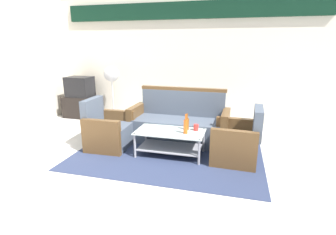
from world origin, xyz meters
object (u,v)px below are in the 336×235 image
(armchair_right, at_px, (237,143))
(television, at_px, (80,87))
(armchair_left, at_px, (108,131))
(bottle_orange, at_px, (186,126))
(pedestal_fan, at_px, (112,77))
(tv_stand, at_px, (82,107))
(cup, at_px, (196,127))
(coffee_table, at_px, (170,139))
(couch, at_px, (179,124))
(bottle_brown, at_px, (187,124))

(armchair_right, relative_size, television, 1.39)
(armchair_left, bearing_deg, bottle_orange, 84.09)
(armchair_left, height_order, pedestal_fan, pedestal_fan)
(armchair_right, height_order, tv_stand, armchair_right)
(armchair_right, relative_size, cup, 8.50)
(coffee_table, relative_size, television, 1.80)
(armchair_left, height_order, armchair_right, same)
(bottle_orange, height_order, cup, bottle_orange)
(cup, height_order, television, television)
(armchair_right, relative_size, coffee_table, 0.77)
(couch, distance_m, armchair_right, 1.23)
(bottle_orange, distance_m, cup, 0.25)
(coffee_table, height_order, bottle_brown, bottle_brown)
(armchair_right, xyz_separation_m, bottle_brown, (-0.81, 0.08, 0.23))
(armchair_left, distance_m, pedestal_fan, 2.00)
(armchair_left, distance_m, armchair_right, 2.18)
(cup, bearing_deg, pedestal_fan, 144.54)
(bottle_orange, bearing_deg, tv_stand, 149.44)
(armchair_left, relative_size, coffee_table, 0.77)
(couch, bearing_deg, tv_stand, -19.20)
(couch, xyz_separation_m, tv_stand, (-2.72, 1.01, -0.06))
(coffee_table, relative_size, cup, 11.00)
(armchair_right, xyz_separation_m, cup, (-0.66, 0.08, 0.17))
(couch, bearing_deg, pedestal_fan, -28.34)
(coffee_table, bearing_deg, cup, 20.33)
(cup, bearing_deg, armchair_right, -6.62)
(bottle_orange, distance_m, tv_stand, 3.48)
(bottle_brown, height_order, pedestal_fan, pedestal_fan)
(armchair_left, height_order, tv_stand, armchair_left)
(armchair_right, relative_size, bottle_brown, 3.13)
(coffee_table, xyz_separation_m, cup, (0.39, 0.15, 0.19))
(bottle_orange, height_order, pedestal_fan, pedestal_fan)
(bottle_orange, height_order, bottle_brown, bottle_orange)
(couch, height_order, bottle_orange, couch)
(cup, bearing_deg, couch, 125.64)
(tv_stand, bearing_deg, coffee_table, -32.17)
(armchair_left, distance_m, bottle_brown, 1.39)
(armchair_right, xyz_separation_m, tv_stand, (-3.78, 1.65, -0.03))
(armchair_left, bearing_deg, television, -137.62)
(pedestal_fan, bearing_deg, bottle_orange, -40.28)
(pedestal_fan, bearing_deg, couch, -29.56)
(couch, distance_m, pedestal_fan, 2.27)
(tv_stand, bearing_deg, couch, -20.42)
(armchair_left, xyz_separation_m, armchair_right, (2.18, 0.01, 0.00))
(television, bearing_deg, cup, 154.85)
(bottle_orange, xyz_separation_m, pedestal_fan, (-2.14, 1.81, 0.48))
(bottle_brown, bearing_deg, bottle_orange, -85.14)
(couch, height_order, cup, couch)
(coffee_table, xyz_separation_m, pedestal_fan, (-1.88, 1.77, 0.74))
(couch, height_order, coffee_table, couch)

